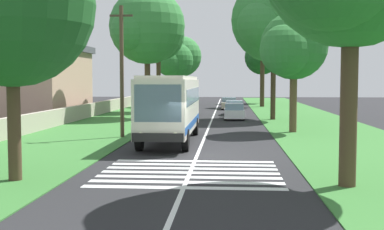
{
  "coord_description": "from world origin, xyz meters",
  "views": [
    {
      "loc": [
        -23.24,
        -1.45,
        3.54
      ],
      "look_at": [
        4.32,
        0.54,
        1.6
      ],
      "focal_mm": 47.31,
      "sensor_mm": 36.0,
      "label": 1
    }
  ],
  "objects_px": {
    "roadside_tree_left_3": "(174,62)",
    "roadside_tree_left_1": "(6,8)",
    "trailing_car_0": "(234,112)",
    "roadside_tree_right_1": "(261,58)",
    "roadside_tree_left_0": "(157,37)",
    "roadside_tree_left_4": "(146,28)",
    "roadside_building": "(27,80)",
    "roadside_tree_right_2": "(292,48)",
    "roadside_tree_right_3": "(262,44)",
    "roadside_tree_right_4": "(272,23)",
    "trailing_car_1": "(234,108)",
    "utility_pole": "(122,69)",
    "roadside_tree_left_2": "(180,58)",
    "coach_bus": "(171,104)",
    "trailing_car_2": "(229,104)"
  },
  "relations": [
    {
      "from": "roadside_tree_right_2",
      "to": "roadside_building",
      "type": "height_order",
      "value": "roadside_tree_right_2"
    },
    {
      "from": "trailing_car_0",
      "to": "roadside_tree_right_2",
      "type": "bearing_deg",
      "value": -162.05
    },
    {
      "from": "roadside_tree_left_4",
      "to": "roadside_tree_right_4",
      "type": "height_order",
      "value": "roadside_tree_right_4"
    },
    {
      "from": "roadside_tree_right_1",
      "to": "roadside_tree_left_4",
      "type": "bearing_deg",
      "value": 157.14
    },
    {
      "from": "trailing_car_1",
      "to": "roadside_tree_left_0",
      "type": "bearing_deg",
      "value": 66.85
    },
    {
      "from": "roadside_tree_left_1",
      "to": "roadside_tree_right_3",
      "type": "height_order",
      "value": "roadside_tree_right_3"
    },
    {
      "from": "roadside_tree_right_4",
      "to": "trailing_car_0",
      "type": "bearing_deg",
      "value": 87.2
    },
    {
      "from": "roadside_tree_left_1",
      "to": "roadside_tree_right_2",
      "type": "bearing_deg",
      "value": -34.43
    },
    {
      "from": "roadside_tree_left_4",
      "to": "roadside_tree_right_1",
      "type": "height_order",
      "value": "roadside_tree_left_4"
    },
    {
      "from": "roadside_building",
      "to": "roadside_tree_left_4",
      "type": "bearing_deg",
      "value": -94.45
    },
    {
      "from": "trailing_car_1",
      "to": "roadside_tree_left_1",
      "type": "distance_m",
      "value": 35.32
    },
    {
      "from": "roadside_tree_left_0",
      "to": "roadside_tree_right_2",
      "type": "relative_size",
      "value": 1.39
    },
    {
      "from": "trailing_car_1",
      "to": "roadside_tree_left_1",
      "type": "relative_size",
      "value": 0.48
    },
    {
      "from": "roadside_tree_right_3",
      "to": "roadside_building",
      "type": "xyz_separation_m",
      "value": [
        -18.95,
        23.47,
        -4.59
      ]
    },
    {
      "from": "roadside_tree_left_2",
      "to": "roadside_building",
      "type": "xyz_separation_m",
      "value": [
        -27.89,
        12.07,
        -3.26
      ]
    },
    {
      "from": "roadside_building",
      "to": "utility_pole",
      "type": "bearing_deg",
      "value": -142.6
    },
    {
      "from": "roadside_tree_right_3",
      "to": "utility_pole",
      "type": "relative_size",
      "value": 1.32
    },
    {
      "from": "roadside_tree_right_2",
      "to": "utility_pole",
      "type": "xyz_separation_m",
      "value": [
        -3.72,
        10.6,
        -1.46
      ]
    },
    {
      "from": "trailing_car_1",
      "to": "roadside_building",
      "type": "distance_m",
      "value": 20.39
    },
    {
      "from": "trailing_car_0",
      "to": "roadside_tree_left_2",
      "type": "bearing_deg",
      "value": 14.5
    },
    {
      "from": "coach_bus",
      "to": "roadside_tree_right_3",
      "type": "relative_size",
      "value": 1.06
    },
    {
      "from": "roadside_tree_left_4",
      "to": "roadside_tree_right_2",
      "type": "height_order",
      "value": "roadside_tree_left_4"
    },
    {
      "from": "roadside_tree_left_0",
      "to": "roadside_tree_left_4",
      "type": "bearing_deg",
      "value": -179.09
    },
    {
      "from": "roadside_tree_right_2",
      "to": "roadside_tree_right_4",
      "type": "relative_size",
      "value": 0.64
    },
    {
      "from": "roadside_tree_left_3",
      "to": "roadside_building",
      "type": "distance_m",
      "value": 22.27
    },
    {
      "from": "trailing_car_0",
      "to": "roadside_tree_right_1",
      "type": "relative_size",
      "value": 0.46
    },
    {
      "from": "utility_pole",
      "to": "roadside_building",
      "type": "height_order",
      "value": "utility_pole"
    },
    {
      "from": "roadside_tree_left_2",
      "to": "roadside_building",
      "type": "height_order",
      "value": "roadside_tree_left_2"
    },
    {
      "from": "roadside_tree_left_2",
      "to": "roadside_tree_left_0",
      "type": "bearing_deg",
      "value": 178.6
    },
    {
      "from": "roadside_tree_left_1",
      "to": "roadside_tree_right_2",
      "type": "xyz_separation_m",
      "value": [
        17.11,
        -11.73,
        -0.36
      ]
    },
    {
      "from": "trailing_car_1",
      "to": "roadside_tree_right_1",
      "type": "xyz_separation_m",
      "value": [
        24.53,
        -4.22,
        6.0
      ]
    },
    {
      "from": "roadside_tree_right_4",
      "to": "roadside_building",
      "type": "relative_size",
      "value": 0.95
    },
    {
      "from": "roadside_tree_right_2",
      "to": "roadside_tree_right_4",
      "type": "height_order",
      "value": "roadside_tree_right_4"
    },
    {
      "from": "roadside_tree_left_1",
      "to": "utility_pole",
      "type": "bearing_deg",
      "value": -4.81
    },
    {
      "from": "trailing_car_0",
      "to": "roadside_tree_right_2",
      "type": "distance_m",
      "value": 12.77
    },
    {
      "from": "roadside_tree_left_1",
      "to": "roadside_tree_left_3",
      "type": "bearing_deg",
      "value": -0.63
    },
    {
      "from": "roadside_tree_left_3",
      "to": "roadside_tree_left_1",
      "type": "bearing_deg",
      "value": 179.37
    },
    {
      "from": "roadside_tree_right_1",
      "to": "roadside_tree_right_3",
      "type": "bearing_deg",
      "value": 176.5
    },
    {
      "from": "trailing_car_0",
      "to": "roadside_tree_left_1",
      "type": "bearing_deg",
      "value": 164.04
    },
    {
      "from": "roadside_tree_left_0",
      "to": "roadside_tree_right_1",
      "type": "bearing_deg",
      "value": -30.72
    },
    {
      "from": "trailing_car_2",
      "to": "trailing_car_1",
      "type": "bearing_deg",
      "value": -176.82
    },
    {
      "from": "trailing_car_0",
      "to": "trailing_car_1",
      "type": "bearing_deg",
      "value": -0.81
    },
    {
      "from": "trailing_car_1",
      "to": "roadside_tree_right_2",
      "type": "height_order",
      "value": "roadside_tree_right_2"
    },
    {
      "from": "trailing_car_0",
      "to": "roadside_tree_left_3",
      "type": "bearing_deg",
      "value": 20.47
    },
    {
      "from": "roadside_tree_right_2",
      "to": "roadside_building",
      "type": "distance_m",
      "value": 26.82
    },
    {
      "from": "roadside_tree_left_2",
      "to": "roadside_building",
      "type": "relative_size",
      "value": 0.76
    },
    {
      "from": "roadside_tree_right_1",
      "to": "roadside_tree_right_4",
      "type": "relative_size",
      "value": 0.76
    },
    {
      "from": "trailing_car_1",
      "to": "roadside_building",
      "type": "bearing_deg",
      "value": 100.96
    },
    {
      "from": "coach_bus",
      "to": "roadside_tree_right_4",
      "type": "distance_m",
      "value": 19.0
    },
    {
      "from": "coach_bus",
      "to": "roadside_tree_right_1",
      "type": "xyz_separation_m",
      "value": [
        46.78,
        -8.07,
        4.52
      ]
    }
  ]
}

